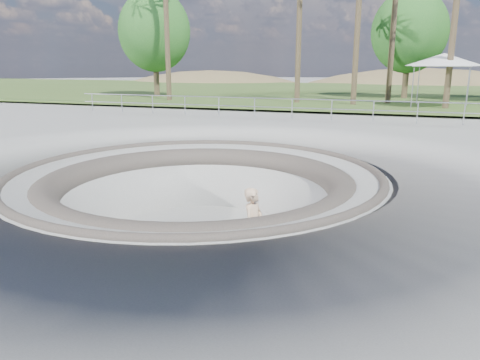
{
  "coord_description": "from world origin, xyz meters",
  "views": [
    {
      "loc": [
        5.19,
        -11.54,
        2.98
      ],
      "look_at": [
        1.27,
        -0.0,
        -0.1
      ],
      "focal_mm": 35.0,
      "sensor_mm": 36.0,
      "label": 1
    }
  ],
  "objects": [
    {
      "name": "canopy_white",
      "position": [
        7.53,
        20.39,
        3.11
      ],
      "size": [
        6.34,
        6.34,
        3.23
      ],
      "color": "#93959B",
      "rests_on": "ground"
    },
    {
      "name": "skater",
      "position": [
        2.12,
        -1.49,
        -0.84
      ],
      "size": [
        0.56,
        0.77,
        1.94
      ],
      "primitive_type": "imported",
      "rotation": [
        0.0,
        0.0,
        1.43
      ],
      "color": "#D3AD88",
      "rests_on": "skateboard"
    },
    {
      "name": "grass_strip",
      "position": [
        0.0,
        34.0,
        0.22
      ],
      "size": [
        180.0,
        36.0,
        0.12
      ],
      "color": "#3D5823",
      "rests_on": "ground"
    },
    {
      "name": "skateboard",
      "position": [
        2.12,
        -1.49,
        -1.83
      ],
      "size": [
        0.85,
        0.39,
        0.09
      ],
      "color": "brown",
      "rests_on": "ground"
    },
    {
      "name": "skate_bowl",
      "position": [
        0.0,
        0.0,
        -1.83
      ],
      "size": [
        14.0,
        14.0,
        4.1
      ],
      "color": "#A4A39E",
      "rests_on": "ground"
    },
    {
      "name": "distant_hills",
      "position": [
        3.78,
        57.17,
        -7.02
      ],
      "size": [
        103.2,
        45.0,
        28.6
      ],
      "color": "brown",
      "rests_on": "ground"
    },
    {
      "name": "bushy_tree_left",
      "position": [
        -13.6,
        22.8,
        5.32
      ],
      "size": [
        5.76,
        5.23,
        8.31
      ],
      "color": "brown",
      "rests_on": "ground"
    },
    {
      "name": "bushy_tree_mid",
      "position": [
        5.44,
        27.22,
        5.19
      ],
      "size": [
        5.61,
        5.1,
        8.09
      ],
      "color": "brown",
      "rests_on": "ground"
    },
    {
      "name": "safety_railing",
      "position": [
        0.0,
        12.0,
        0.69
      ],
      "size": [
        25.0,
        0.06,
        1.03
      ],
      "color": "#93959B",
      "rests_on": "ground"
    },
    {
      "name": "ground",
      "position": [
        0.0,
        0.0,
        0.0
      ],
      "size": [
        180.0,
        180.0,
        0.0
      ],
      "primitive_type": "plane",
      "color": "#A4A39E",
      "rests_on": "ground"
    }
  ]
}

